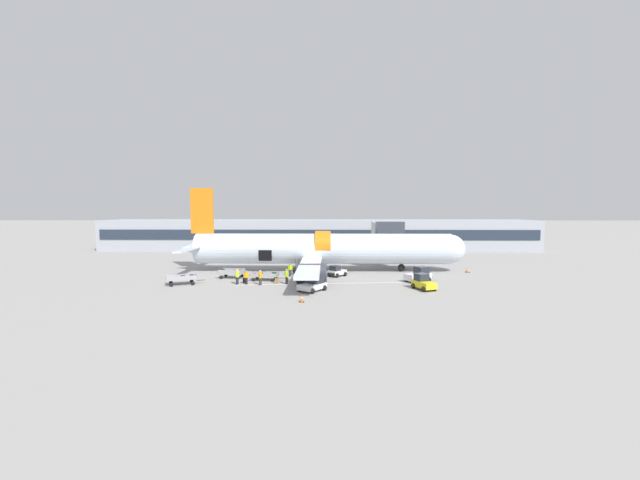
# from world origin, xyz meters

# --- Properties ---
(ground_plane) EXTENTS (500.00, 500.00, 0.00)m
(ground_plane) POSITION_xyz_m (0.00, 0.00, 0.00)
(ground_plane) COLOR gray
(apron_marking_line) EXTENTS (19.91, 2.39, 0.01)m
(apron_marking_line) POSITION_xyz_m (1.62, -4.95, 0.00)
(apron_marking_line) COLOR silver
(apron_marking_line) RESTS_ON ground_plane
(terminal_strip) EXTENTS (87.30, 10.88, 6.10)m
(terminal_strip) POSITION_xyz_m (0.00, 33.01, 3.05)
(terminal_strip) COLOR #9EA3AD
(terminal_strip) RESTS_ON ground_plane
(jet_bridge_stub) EXTENTS (3.85, 10.96, 6.56)m
(jet_bridge_stub) POSITION_xyz_m (10.65, 10.43, 4.75)
(jet_bridge_stub) COLOR #4C4C51
(jet_bridge_stub) RESTS_ON ground_plane
(airplane) EXTENTS (38.08, 33.00, 11.10)m
(airplane) POSITION_xyz_m (0.90, 3.93, 2.95)
(airplane) COLOR silver
(airplane) RESTS_ON ground_plane
(baggage_tug_lead) EXTENTS (3.43, 2.80, 1.72)m
(baggage_tug_lead) POSITION_xyz_m (12.43, -3.56, 0.74)
(baggage_tug_lead) COLOR silver
(baggage_tug_lead) RESTS_ON ground_plane
(baggage_tug_mid) EXTENTS (3.07, 3.37, 1.38)m
(baggage_tug_mid) POSITION_xyz_m (0.49, -8.89, 0.61)
(baggage_tug_mid) COLOR silver
(baggage_tug_mid) RESTS_ON ground_plane
(baggage_tug_rear) EXTENTS (2.48, 2.52, 1.39)m
(baggage_tug_rear) POSITION_xyz_m (3.10, -0.23, 0.58)
(baggage_tug_rear) COLOR silver
(baggage_tug_rear) RESTS_ON ground_plane
(baggage_tug_spare) EXTENTS (2.41, 3.04, 1.62)m
(baggage_tug_spare) POSITION_xyz_m (11.86, -8.00, 0.68)
(baggage_tug_spare) COLOR yellow
(baggage_tug_spare) RESTS_ON ground_plane
(baggage_cart_loading) EXTENTS (4.11, 2.09, 0.95)m
(baggage_cart_loading) POSITION_xyz_m (-5.29, -3.06, 0.48)
(baggage_cart_loading) COLOR #999BA0
(baggage_cart_loading) RESTS_ON ground_plane
(baggage_cart_queued) EXTENTS (3.88, 2.15, 1.09)m
(baggage_cart_queued) POSITION_xyz_m (-9.54, -1.64, 0.57)
(baggage_cart_queued) COLOR #999BA0
(baggage_cart_queued) RESTS_ON ground_plane
(baggage_cart_empty) EXTENTS (4.01, 2.68, 1.11)m
(baggage_cart_empty) POSITION_xyz_m (-13.96, -5.84, 0.56)
(baggage_cart_empty) COLOR #999BA0
(baggage_cart_empty) RESTS_ON ground_plane
(ground_crew_loader_a) EXTENTS (0.55, 0.55, 1.71)m
(ground_crew_loader_a) POSITION_xyz_m (-1.24, -1.15, 0.90)
(ground_crew_loader_a) COLOR #2D2D33
(ground_crew_loader_a) RESTS_ON ground_plane
(ground_crew_loader_b) EXTENTS (0.58, 0.41, 1.65)m
(ground_crew_loader_b) POSITION_xyz_m (-2.66, -0.29, 0.87)
(ground_crew_loader_b) COLOR #2D2D33
(ground_crew_loader_b) RESTS_ON ground_plane
(ground_crew_driver) EXTENTS (0.37, 0.56, 1.65)m
(ground_crew_driver) POSITION_xyz_m (-5.40, -5.94, 0.87)
(ground_crew_driver) COLOR #2D2D33
(ground_crew_driver) RESTS_ON ground_plane
(ground_crew_supervisor) EXTENTS (0.54, 0.56, 1.71)m
(ground_crew_supervisor) POSITION_xyz_m (-8.02, -5.59, 0.90)
(ground_crew_supervisor) COLOR #1E2338
(ground_crew_supervisor) RESTS_ON ground_plane
(ground_crew_helper) EXTENTS (0.52, 0.57, 1.69)m
(ground_crew_helper) POSITION_xyz_m (-2.56, -5.32, 0.89)
(ground_crew_helper) COLOR black
(ground_crew_helper) RESTS_ON ground_plane
(ground_crew_marshal) EXTENTS (0.54, 0.40, 1.55)m
(ground_crew_marshal) POSITION_xyz_m (-7.01, -5.52, 0.82)
(ground_crew_marshal) COLOR black
(ground_crew_marshal) RESTS_ON ground_plane
(suitcase_on_tarmac_upright) EXTENTS (0.38, 0.26, 0.75)m
(suitcase_on_tarmac_upright) POSITION_xyz_m (-3.71, -5.05, 0.32)
(suitcase_on_tarmac_upright) COLOR olive
(suitcase_on_tarmac_upright) RESTS_ON ground_plane
(suitcase_on_tarmac_spare) EXTENTS (0.39, 0.33, 0.70)m
(suitcase_on_tarmac_spare) POSITION_xyz_m (-7.43, -4.59, 0.30)
(suitcase_on_tarmac_spare) COLOR black
(suitcase_on_tarmac_spare) RESTS_ON ground_plane
(safety_cone_nose) EXTENTS (0.57, 0.57, 0.58)m
(safety_cone_nose) POSITION_xyz_m (20.38, 3.32, 0.27)
(safety_cone_nose) COLOR black
(safety_cone_nose) RESTS_ON ground_plane
(safety_cone_engine_left) EXTENTS (0.45, 0.45, 0.65)m
(safety_cone_engine_left) POSITION_xyz_m (-0.35, -13.70, 0.31)
(safety_cone_engine_left) COLOR black
(safety_cone_engine_left) RESTS_ON ground_plane
(safety_cone_wingtip) EXTENTS (0.54, 0.54, 0.70)m
(safety_cone_wingtip) POSITION_xyz_m (1.21, -3.80, 0.33)
(safety_cone_wingtip) COLOR black
(safety_cone_wingtip) RESTS_ON ground_plane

